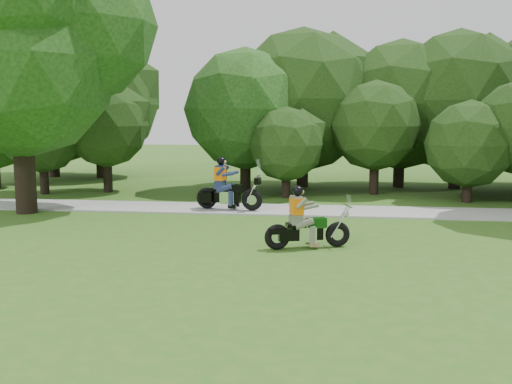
{
  "coord_description": "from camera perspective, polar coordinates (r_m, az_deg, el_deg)",
  "views": [
    {
      "loc": [
        -0.5,
        -11.17,
        3.25
      ],
      "look_at": [
        -2.38,
        3.51,
        1.24
      ],
      "focal_mm": 40.0,
      "sensor_mm": 36.0,
      "label": 1
    }
  ],
  "objects": [
    {
      "name": "chopper_motorcycle",
      "position": [
        13.97,
        4.78,
        -3.36
      ],
      "size": [
        2.13,
        1.04,
        1.56
      ],
      "rotation": [
        0.0,
        0.0,
        0.32
      ],
      "color": "black",
      "rests_on": "ground"
    },
    {
      "name": "big_tree_west",
      "position": [
        20.78,
        -22.34,
        14.08
      ],
      "size": [
        8.64,
        6.56,
        9.96
      ],
      "color": "black",
      "rests_on": "ground"
    },
    {
      "name": "walkway",
      "position": [
        19.44,
        8.69,
        -1.9
      ],
      "size": [
        60.0,
        2.2,
        0.06
      ],
      "primitive_type": "cube",
      "color": "gray",
      "rests_on": "ground"
    },
    {
      "name": "ground",
      "position": [
        11.64,
        9.58,
        -8.61
      ],
      "size": [
        100.0,
        100.0,
        0.0
      ],
      "primitive_type": "plane",
      "color": "#2D631C",
      "rests_on": "ground"
    },
    {
      "name": "tree_line",
      "position": [
        26.03,
        11.15,
        8.34
      ],
      "size": [
        37.91,
        11.89,
        7.58
      ],
      "color": "black",
      "rests_on": "ground"
    },
    {
      "name": "touring_motorcycle",
      "position": [
        19.32,
        -3.13,
        0.15
      ],
      "size": [
        2.35,
        0.9,
        1.79
      ],
      "rotation": [
        0.0,
        0.0,
        -0.14
      ],
      "color": "black",
      "rests_on": "walkway"
    }
  ]
}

